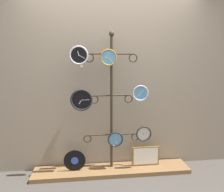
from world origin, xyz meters
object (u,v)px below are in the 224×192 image
Objects in this scene: clock_top_left at (79,55)px; clock_top_center at (109,57)px; clock_bottom_center at (115,139)px; vinyl_record at (75,161)px; clock_middle_left at (82,100)px; clock_bottom_right at (144,134)px; picture_frame at (146,156)px; clock_middle_right at (140,93)px; display_stand at (112,126)px.

clock_top_left is 0.38m from clock_top_center.
clock_top_left is 1.11× the size of clock_bottom_center.
clock_top_center is at bearing -2.32° from vinyl_record.
clock_middle_left is at bearing -6.90° from clock_top_left.
clock_bottom_right is 1.02m from vinyl_record.
clock_top_center is 1.11m from clock_bottom_center.
clock_middle_left is at bearing -174.55° from picture_frame.
picture_frame is (0.54, 0.06, -1.41)m from clock_top_center.
clock_middle_right is at bearing 0.41° from clock_top_left.
clock_top_left is at bearing -179.40° from clock_bottom_right.
clock_middle_right is (0.38, -0.10, 0.48)m from display_stand.
vinyl_record is (-0.47, 0.02, -1.40)m from clock_top_center.
clock_top_center is at bearing -119.87° from display_stand.
display_stand is at bearing 14.52° from clock_top_left.
clock_bottom_center is at bearing 177.21° from clock_middle_right.
clock_top_left is 1.43m from vinyl_record.
clock_middle_right is at bearing -2.52° from clock_top_center.
clock_top_center is 1.48m from vinyl_record.
clock_top_center is (-0.05, -0.09, 0.95)m from display_stand.
clock_top_center is 0.72× the size of vinyl_record.
clock_middle_left is (0.02, -0.00, -0.57)m from clock_top_left.
picture_frame is (1.01, 0.04, -0.01)m from vinyl_record.
clock_top_center is 1.00× the size of clock_bottom_right.
display_stand is 4.85× the size of picture_frame.
picture_frame is (0.49, -0.03, -0.46)m from display_stand.
display_stand reaches higher than clock_top_center.
clock_bottom_center is (0.04, -0.09, -0.16)m from display_stand.
display_stand is 0.95m from clock_top_center.
vinyl_record is at bearing 154.85° from clock_top_left.
picture_frame is (0.90, 0.09, -0.87)m from clock_middle_left.
clock_bottom_right is at bearing 0.79° from clock_middle_left.
clock_middle_right is at bearing -2.41° from vinyl_record.
clock_bottom_center is at bearing -64.55° from display_stand.
picture_frame is at bearing 5.45° from clock_middle_left.
clock_bottom_center is 0.63m from vinyl_record.
clock_middle_left is 1.34× the size of clock_bottom_center.
clock_middle_right is 1.00× the size of clock_bottom_right.
vinyl_record is at bearing 177.68° from clock_top_center.
vinyl_record is at bearing -177.75° from picture_frame.
picture_frame is (0.06, 0.07, -0.37)m from clock_bottom_right.
clock_middle_right is 1.29m from vinyl_record.
clock_bottom_right reaches higher than clock_bottom_center.
clock_middle_left is at bearing -176.87° from clock_bottom_center.
clock_top_center is 1.00× the size of clock_middle_right.
clock_bottom_center is 0.55m from picture_frame.
clock_top_center is 0.75× the size of clock_middle_left.
clock_bottom_right is (0.06, 0.00, -0.57)m from clock_middle_right.
clock_top_center reaches higher than clock_bottom_center.
clock_top_left is 1.71m from picture_frame.
display_stand is 0.58m from clock_middle_left.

